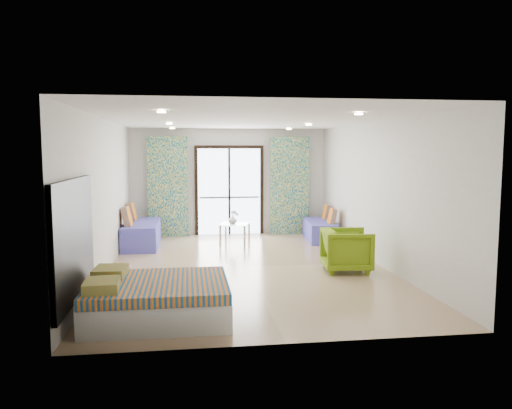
{
  "coord_description": "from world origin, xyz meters",
  "views": [
    {
      "loc": [
        -1.06,
        -9.01,
        2.14
      ],
      "look_at": [
        0.19,
        0.1,
        1.15
      ],
      "focal_mm": 35.0,
      "sensor_mm": 36.0,
      "label": 1
    }
  ],
  "objects": [
    {
      "name": "coffee_table",
      "position": [
        0.03,
        2.59,
        0.39
      ],
      "size": [
        0.82,
        0.82,
        0.76
      ],
      "rotation": [
        0.0,
        0.0,
        -0.3
      ],
      "color": "silver",
      "rests_on": "floor"
    },
    {
      "name": "wall_right",
      "position": [
        2.5,
        0.0,
        1.35
      ],
      "size": [
        0.01,
        7.5,
        2.7
      ],
      "primitive_type": null,
      "color": "silver",
      "rests_on": "ground"
    },
    {
      "name": "ceiling",
      "position": [
        0.0,
        0.0,
        2.7
      ],
      "size": [
        5.0,
        7.5,
        0.01
      ],
      "primitive_type": null,
      "color": "silver",
      "rests_on": "ground"
    },
    {
      "name": "headboard",
      "position": [
        -2.46,
        -2.69,
        1.05
      ],
      "size": [
        0.06,
        2.1,
        1.5
      ],
      "primitive_type": "cube",
      "color": "black",
      "rests_on": "floor"
    },
    {
      "name": "downlight_d",
      "position": [
        1.4,
        1.0,
        2.67
      ],
      "size": [
        0.12,
        0.12,
        0.02
      ],
      "primitive_type": "cylinder",
      "color": "#FFE0B2",
      "rests_on": "ceiling"
    },
    {
      "name": "wall_front",
      "position": [
        0.0,
        -3.75,
        1.35
      ],
      "size": [
        5.0,
        0.01,
        2.7
      ],
      "primitive_type": null,
      "color": "silver",
      "rests_on": "ground"
    },
    {
      "name": "downlight_b",
      "position": [
        1.4,
        -2.0,
        2.67
      ],
      "size": [
        0.12,
        0.12,
        0.02
      ],
      "primitive_type": "cylinder",
      "color": "#FFE0B2",
      "rests_on": "ceiling"
    },
    {
      "name": "downlight_c",
      "position": [
        -1.4,
        1.0,
        2.67
      ],
      "size": [
        0.12,
        0.12,
        0.02
      ],
      "primitive_type": "cylinder",
      "color": "#FFE0B2",
      "rests_on": "ceiling"
    },
    {
      "name": "balcony_door",
      "position": [
        0.0,
        3.72,
        1.26
      ],
      "size": [
        1.76,
        0.08,
        2.28
      ],
      "color": "black",
      "rests_on": "floor"
    },
    {
      "name": "wall_back",
      "position": [
        0.0,
        3.75,
        1.35
      ],
      "size": [
        5.0,
        0.01,
        2.7
      ],
      "primitive_type": null,
      "color": "silver",
      "rests_on": "ground"
    },
    {
      "name": "switch_plate",
      "position": [
        -2.47,
        -1.44,
        1.05
      ],
      "size": [
        0.02,
        0.1,
        0.1
      ],
      "primitive_type": "cube",
      "color": "silver",
      "rests_on": "wall_left"
    },
    {
      "name": "curtain_right",
      "position": [
        1.55,
        3.57,
        1.25
      ],
      "size": [
        1.0,
        0.1,
        2.5
      ],
      "primitive_type": "cube",
      "color": "white",
      "rests_on": "floor"
    },
    {
      "name": "daybed_left",
      "position": [
        -2.12,
        2.38,
        0.29
      ],
      "size": [
        0.75,
        1.92,
        0.95
      ],
      "rotation": [
        0.0,
        0.0,
        -0.0
      ],
      "color": "#4C4AB1",
      "rests_on": "floor"
    },
    {
      "name": "armchair",
      "position": [
        1.74,
        -0.56,
        0.42
      ],
      "size": [
        0.83,
        0.88,
        0.83
      ],
      "primitive_type": "imported",
      "rotation": [
        0.0,
        0.0,
        1.47
      ],
      "color": "#6C9212",
      "rests_on": "floor"
    },
    {
      "name": "curtain_left",
      "position": [
        -1.55,
        3.57,
        1.25
      ],
      "size": [
        1.0,
        0.1,
        2.5
      ],
      "primitive_type": "cube",
      "color": "white",
      "rests_on": "floor"
    },
    {
      "name": "wall_left",
      "position": [
        -2.5,
        0.0,
        1.35
      ],
      "size": [
        0.01,
        7.5,
        2.7
      ],
      "primitive_type": null,
      "color": "silver",
      "rests_on": "ground"
    },
    {
      "name": "daybed_right",
      "position": [
        2.11,
        2.61,
        0.25
      ],
      "size": [
        0.8,
        1.69,
        0.8
      ],
      "rotation": [
        0.0,
        0.0,
        -0.1
      ],
      "color": "#4C4AB1",
      "rests_on": "floor"
    },
    {
      "name": "bed",
      "position": [
        -1.47,
        -2.69,
        0.26
      ],
      "size": [
        1.78,
        1.45,
        0.61
      ],
      "color": "silver",
      "rests_on": "floor"
    },
    {
      "name": "vase",
      "position": [
        -0.02,
        2.54,
        0.53
      ],
      "size": [
        0.23,
        0.23,
        0.2
      ],
      "primitive_type": "imported",
      "rotation": [
        0.0,
        0.0,
        0.15
      ],
      "color": "white",
      "rests_on": "coffee_table"
    },
    {
      "name": "downlight_e",
      "position": [
        -1.4,
        3.0,
        2.67
      ],
      "size": [
        0.12,
        0.12,
        0.02
      ],
      "primitive_type": "cylinder",
      "color": "#FFE0B2",
      "rests_on": "ceiling"
    },
    {
      "name": "balcony_rail",
      "position": [
        0.0,
        3.73,
        0.95
      ],
      "size": [
        1.52,
        0.03,
        0.04
      ],
      "primitive_type": "cube",
      "color": "#595451",
      "rests_on": "balcony_door"
    },
    {
      "name": "downlight_f",
      "position": [
        1.4,
        3.0,
        2.67
      ],
      "size": [
        0.12,
        0.12,
        0.02
      ],
      "primitive_type": "cylinder",
      "color": "#FFE0B2",
      "rests_on": "ceiling"
    },
    {
      "name": "floor",
      "position": [
        0.0,
        0.0,
        0.0
      ],
      "size": [
        5.0,
        7.5,
        0.01
      ],
      "primitive_type": null,
      "color": "#967959",
      "rests_on": "ground"
    },
    {
      "name": "downlight_a",
      "position": [
        -1.4,
        -2.0,
        2.67
      ],
      "size": [
        0.12,
        0.12,
        0.02
      ],
      "primitive_type": "cylinder",
      "color": "#FFE0B2",
      "rests_on": "ceiling"
    }
  ]
}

